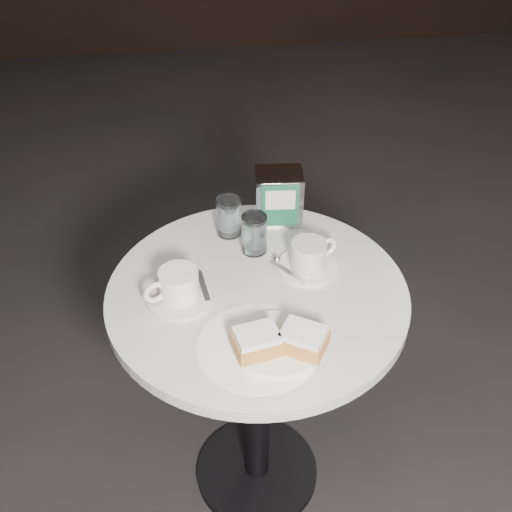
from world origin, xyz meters
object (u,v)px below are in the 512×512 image
object	(u,v)px
coffee_cup_right	(309,258)
beignet_plate	(279,342)
cafe_table	(257,349)
water_glass_right	(254,234)
water_glass_left	(229,217)
coffee_cup_left	(179,288)
napkin_dispenser	(279,197)

from	to	relation	value
coffee_cup_right	beignet_plate	bearing A→B (deg)	-137.16
cafe_table	water_glass_right	distance (m)	0.29
beignet_plate	water_glass_left	distance (m)	0.43
cafe_table	water_glass_left	distance (m)	0.34
cafe_table	coffee_cup_left	world-z (taller)	coffee_cup_left
water_glass_right	napkin_dispenser	world-z (taller)	napkin_dispenser
beignet_plate	water_glass_right	world-z (taller)	water_glass_right
napkin_dispenser	coffee_cup_right	bearing A→B (deg)	-74.59
coffee_cup_right	water_glass_right	xyz separation A→B (m)	(-0.12, 0.09, 0.02)
water_glass_left	water_glass_right	xyz separation A→B (m)	(0.05, -0.08, -0.00)
coffee_cup_left	water_glass_right	xyz separation A→B (m)	(0.19, 0.16, 0.01)
water_glass_left	water_glass_right	world-z (taller)	same
cafe_table	coffee_cup_left	distance (m)	0.29
coffee_cup_left	napkin_dispenser	world-z (taller)	napkin_dispenser
cafe_table	napkin_dispenser	xyz separation A→B (m)	(0.10, 0.27, 0.27)
coffee_cup_left	water_glass_left	distance (m)	0.27
coffee_cup_right	napkin_dispenser	xyz separation A→B (m)	(-0.04, 0.21, 0.04)
water_glass_left	water_glass_right	size ratio (longest dim) A/B	1.00
water_glass_left	napkin_dispenser	xyz separation A→B (m)	(0.14, 0.04, 0.02)
water_glass_left	cafe_table	bearing A→B (deg)	-80.31
water_glass_right	beignet_plate	bearing A→B (deg)	-89.46
coffee_cup_left	coffee_cup_right	xyz separation A→B (m)	(0.31, 0.07, -0.00)
coffee_cup_right	coffee_cup_left	bearing A→B (deg)	169.28
coffee_cup_left	napkin_dispenser	bearing A→B (deg)	23.64
napkin_dispenser	water_glass_left	bearing A→B (deg)	-156.99
beignet_plate	water_glass_right	xyz separation A→B (m)	(-0.00, 0.34, 0.03)
cafe_table	napkin_dispenser	bearing A→B (deg)	70.62
cafe_table	coffee_cup_left	xyz separation A→B (m)	(-0.18, -0.01, 0.23)
water_glass_right	water_glass_left	bearing A→B (deg)	123.71
coffee_cup_right	water_glass_left	xyz separation A→B (m)	(-0.17, 0.17, 0.02)
water_glass_left	napkin_dispenser	world-z (taller)	napkin_dispenser
water_glass_left	beignet_plate	bearing A→B (deg)	-82.29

